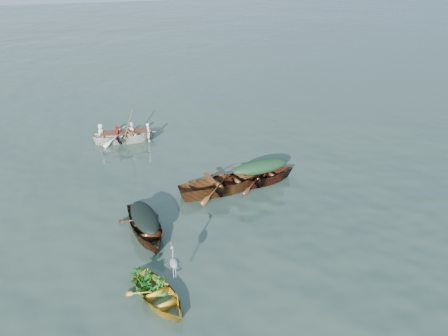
{
  "coord_description": "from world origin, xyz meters",
  "views": [
    {
      "loc": [
        -4.1,
        -11.8,
        8.26
      ],
      "look_at": [
        0.23,
        2.93,
        0.5
      ],
      "focal_mm": 35.0,
      "sensor_mm": 36.0,
      "label": 1
    }
  ],
  "objects_px": {
    "dark_covered_boat": "(146,234)",
    "heron": "(174,267)",
    "yellow_dinghy": "(159,301)",
    "open_wooden_boat": "(224,191)",
    "green_tarp_boat": "(260,183)",
    "rowed_boat": "(126,142)"
  },
  "relations": [
    {
      "from": "yellow_dinghy",
      "to": "green_tarp_boat",
      "type": "distance_m",
      "value": 7.12
    },
    {
      "from": "yellow_dinghy",
      "to": "dark_covered_boat",
      "type": "distance_m",
      "value": 3.13
    },
    {
      "from": "open_wooden_boat",
      "to": "rowed_boat",
      "type": "height_order",
      "value": "open_wooden_boat"
    },
    {
      "from": "open_wooden_boat",
      "to": "rowed_boat",
      "type": "distance_m",
      "value": 6.67
    },
    {
      "from": "open_wooden_boat",
      "to": "rowed_boat",
      "type": "bearing_deg",
      "value": 21.71
    },
    {
      "from": "yellow_dinghy",
      "to": "open_wooden_boat",
      "type": "relative_size",
      "value": 0.58
    },
    {
      "from": "yellow_dinghy",
      "to": "green_tarp_boat",
      "type": "height_order",
      "value": "green_tarp_boat"
    },
    {
      "from": "green_tarp_boat",
      "to": "rowed_boat",
      "type": "xyz_separation_m",
      "value": [
        -4.67,
        5.67,
        0.0
      ]
    },
    {
      "from": "green_tarp_boat",
      "to": "rowed_boat",
      "type": "relative_size",
      "value": 1.03
    },
    {
      "from": "green_tarp_boat",
      "to": "rowed_boat",
      "type": "height_order",
      "value": "green_tarp_boat"
    },
    {
      "from": "dark_covered_boat",
      "to": "heron",
      "type": "bearing_deg",
      "value": -89.75
    },
    {
      "from": "dark_covered_boat",
      "to": "heron",
      "type": "xyz_separation_m",
      "value": [
        0.43,
        -2.88,
        0.82
      ]
    },
    {
      "from": "dark_covered_boat",
      "to": "rowed_boat",
      "type": "bearing_deg",
      "value": 81.46
    },
    {
      "from": "open_wooden_boat",
      "to": "heron",
      "type": "distance_m",
      "value": 5.59
    },
    {
      "from": "dark_covered_boat",
      "to": "rowed_boat",
      "type": "height_order",
      "value": "rowed_boat"
    },
    {
      "from": "heron",
      "to": "dark_covered_boat",
      "type": "bearing_deg",
      "value": 77.31
    },
    {
      "from": "green_tarp_boat",
      "to": "heron",
      "type": "bearing_deg",
      "value": 131.33
    },
    {
      "from": "yellow_dinghy",
      "to": "heron",
      "type": "bearing_deg",
      "value": 5.19
    },
    {
      "from": "yellow_dinghy",
      "to": "dark_covered_boat",
      "type": "xyz_separation_m",
      "value": [
        0.07,
        3.13,
        0.0
      ]
    },
    {
      "from": "green_tarp_boat",
      "to": "rowed_boat",
      "type": "distance_m",
      "value": 7.35
    },
    {
      "from": "yellow_dinghy",
      "to": "dark_covered_boat",
      "type": "height_order",
      "value": "dark_covered_boat"
    },
    {
      "from": "dark_covered_boat",
      "to": "heron",
      "type": "height_order",
      "value": "heron"
    }
  ]
}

